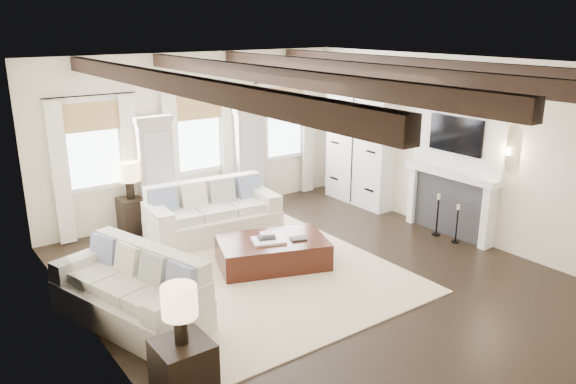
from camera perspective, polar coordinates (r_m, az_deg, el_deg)
ground at (r=8.71m, az=2.74°, el=-8.61°), size 7.50×7.50×0.00m
room_shell at (r=9.21m, az=3.08°, el=5.25°), size 6.54×7.54×3.22m
area_rug at (r=8.86m, az=-3.47°, el=-8.07°), size 3.92×4.54×0.02m
sofa_back at (r=10.23m, az=-7.74°, el=-2.36°), size 2.40×1.27×0.99m
sofa_left at (r=7.70m, az=-15.38°, el=-9.77°), size 1.57×2.37×0.93m
ottoman at (r=9.01m, az=-1.60°, el=-6.15°), size 1.95×1.57×0.44m
tray at (r=8.83m, az=-1.99°, el=-4.93°), size 0.60×0.53×0.04m
book_lower at (r=8.85m, az=-2.22°, el=-4.60°), size 0.31×0.28×0.04m
book_upper at (r=8.90m, az=-2.13°, el=-4.25°), size 0.26×0.23×0.03m
book_loose at (r=8.91m, az=1.05°, el=-4.76°), size 0.29×0.25×0.03m
side_table_front at (r=6.27m, az=-10.58°, el=-17.00°), size 0.57×0.57×0.57m
lamp_front at (r=5.90m, az=-10.97°, el=-11.18°), size 0.37×0.37×0.64m
side_table_back at (r=10.72m, az=-15.54°, el=-2.30°), size 0.44×0.44×0.66m
lamp_back at (r=10.49m, az=-15.88°, el=1.81°), size 0.40×0.40×0.69m
candlestick_near at (r=10.32m, az=16.75°, el=-3.40°), size 0.14×0.14×0.70m
candlestick_far at (r=10.56m, az=14.92°, el=-2.59°), size 0.16×0.16×0.78m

